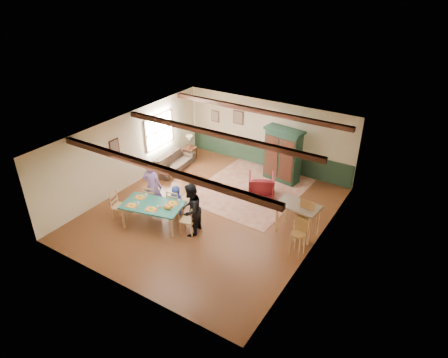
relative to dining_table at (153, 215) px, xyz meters
The scene contains 35 objects.
floor 1.93m from the dining_table, 55.11° to the left, with size 8.00×8.00×0.00m, color #532B17.
wall_back 5.74m from the dining_table, 78.98° to the left, with size 7.00×0.02×2.70m, color beige.
wall_left 3.03m from the dining_table, 147.35° to the left, with size 0.02×8.00×2.70m, color beige.
wall_right 4.93m from the dining_table, 18.69° to the left, with size 0.02×8.00×2.70m, color beige.
ceiling 2.99m from the dining_table, 55.11° to the left, with size 7.00×8.00×0.02m, color silver.
wainscot_back 5.64m from the dining_table, 78.94° to the left, with size 6.95×0.03×0.90m, color #1E3726.
ceiling_beam_front 2.59m from the dining_table, 34.75° to the right, with size 6.95×0.16×0.16m, color black.
ceiling_beam_mid 3.15m from the dining_table, 61.00° to the left, with size 6.95×0.16×0.16m, color black.
ceiling_beam_back 5.18m from the dining_table, 76.63° to the left, with size 6.95×0.16×0.16m, color black.
window_left 4.20m from the dining_table, 126.32° to the left, with size 0.06×1.60×1.30m, color white, non-canonical shape.
picture_left_wall 2.91m from the dining_table, 158.31° to the left, with size 0.04×0.42×0.52m, color gray, non-canonical shape.
picture_back_a 5.70m from the dining_table, 92.27° to the left, with size 0.45×0.04×0.55m, color gray, non-canonical shape.
picture_back_b 5.82m from the dining_table, 103.44° to the left, with size 0.38×0.04×0.48m, color gray, non-canonical shape.
dining_table is the anchor object (origin of this frame).
dining_chair_far_left 0.84m from the dining_table, 132.52° to the left, with size 0.43×0.45×0.96m, color tan, non-canonical shape.
dining_chair_far_right 0.84m from the dining_table, 74.41° to the left, with size 0.43×0.45×0.96m, color tan, non-canonical shape.
dining_chair_end_left 1.17m from the dining_table, 166.53° to the right, with size 0.43×0.45×0.96m, color tan, non-canonical shape.
dining_chair_end_right 1.17m from the dining_table, 13.47° to the left, with size 0.43×0.45×0.96m, color tan, non-canonical shape.
person_man 1.03m from the dining_table, 130.03° to the left, with size 0.64×0.42×1.75m, color #8862A8.
person_woman 1.35m from the dining_table, 13.47° to the left, with size 0.81×0.63×1.67m, color black.
person_child 0.92m from the dining_table, 76.90° to the left, with size 0.50×0.32×1.02m, color #273E9D.
cat 0.74m from the dining_table, ahead, with size 0.36×0.14×0.18m, color orange, non-canonical shape.
place_setting_near_left 0.75m from the dining_table, 142.09° to the right, with size 0.41×0.30×0.11m, color yellow, non-canonical shape.
place_setting_near_center 0.51m from the dining_table, 54.73° to the right, with size 0.41×0.30×0.11m, color yellow, non-canonical shape.
place_setting_far_left 0.75m from the dining_table, 169.03° to the left, with size 0.41×0.30×0.11m, color yellow, non-canonical shape.
place_setting_far_right 0.75m from the dining_table, 37.91° to the left, with size 0.41×0.30×0.11m, color yellow, non-canonical shape.
area_rug 3.84m from the dining_table, 67.37° to the left, with size 3.40×4.04×0.01m, color beige.
armoire 5.28m from the dining_table, 66.43° to the left, with size 1.44×0.58×2.04m, color #122E22.
armchair 3.91m from the dining_table, 59.42° to the left, with size 0.87×0.90×0.82m, color #4C0F17.
sofa 3.87m from the dining_table, 119.24° to the left, with size 2.00×0.78×0.58m, color #3E3227.
end_table 4.72m from the dining_table, 112.55° to the left, with size 0.46×0.46×0.57m, color black, non-canonical shape.
table_lamp 4.74m from the dining_table, 112.55° to the left, with size 0.29×0.29×0.52m, color beige, non-canonical shape.
counter_table 4.37m from the dining_table, 26.40° to the left, with size 1.23×0.72×1.02m, color tan, non-canonical shape.
bar_stool_left 4.51m from the dining_table, 21.97° to the left, with size 0.45×0.50×1.28m, color #AA7942, non-canonical shape.
bar_stool_right 4.44m from the dining_table, 13.74° to the left, with size 0.39×0.43×1.11m, color #AA7942, non-canonical shape.
Camera 1 is at (6.19, -9.07, 7.25)m, focal length 32.00 mm.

